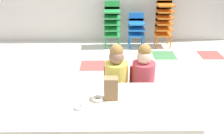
% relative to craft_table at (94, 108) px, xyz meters
% --- Properties ---
extents(ground_plane, '(6.27, 5.45, 0.02)m').
position_rel_craft_table_xyz_m(ground_plane, '(-0.16, 0.70, -0.54)').
color(ground_plane, silver).
extents(craft_table, '(1.76, 0.77, 0.58)m').
position_rel_craft_table_xyz_m(craft_table, '(0.00, 0.00, 0.00)').
color(craft_table, beige).
rests_on(craft_table, ground_plane).
extents(seated_child_near_camera, '(0.32, 0.31, 0.92)m').
position_rel_craft_table_xyz_m(seated_child_near_camera, '(0.22, 0.61, 0.02)').
color(seated_child_near_camera, red).
rests_on(seated_child_near_camera, ground_plane).
extents(seated_child_middle_seat, '(0.32, 0.31, 0.92)m').
position_rel_craft_table_xyz_m(seated_child_middle_seat, '(0.53, 0.61, 0.02)').
color(seated_child_middle_seat, red).
rests_on(seated_child_middle_seat, ground_plane).
extents(kid_chair_green_stack, '(0.32, 0.30, 0.92)m').
position_rel_craft_table_xyz_m(kid_chair_green_stack, '(0.20, 3.04, -0.01)').
color(kid_chair_green_stack, green).
rests_on(kid_chair_green_stack, ground_plane).
extents(kid_chair_blue_stack, '(0.32, 0.30, 0.68)m').
position_rel_craft_table_xyz_m(kid_chair_blue_stack, '(0.70, 3.04, -0.14)').
color(kid_chair_blue_stack, blue).
rests_on(kid_chair_blue_stack, ground_plane).
extents(kid_chair_orange_stack, '(0.32, 0.30, 1.04)m').
position_rel_craft_table_xyz_m(kid_chair_orange_stack, '(1.25, 3.04, 0.05)').
color(kid_chair_orange_stack, orange).
rests_on(kid_chair_orange_stack, ground_plane).
extents(paper_bag_brown, '(0.13, 0.09, 0.22)m').
position_rel_craft_table_xyz_m(paper_bag_brown, '(0.15, 0.08, 0.16)').
color(paper_bag_brown, '#9E754C').
rests_on(paper_bag_brown, craft_table).
extents(paper_plate_near_edge, '(0.18, 0.18, 0.01)m').
position_rel_craft_table_xyz_m(paper_plate_near_edge, '(-0.13, -0.08, 0.05)').
color(paper_plate_near_edge, white).
rests_on(paper_plate_near_edge, craft_table).
extents(paper_plate_center_table, '(0.18, 0.18, 0.01)m').
position_rel_craft_table_xyz_m(paper_plate_center_table, '(-0.41, -0.10, 0.05)').
color(paper_plate_center_table, white).
rests_on(paper_plate_center_table, craft_table).
extents(donut_powdered_on_plate, '(0.10, 0.10, 0.03)m').
position_rel_craft_table_xyz_m(donut_powdered_on_plate, '(-0.13, -0.08, 0.07)').
color(donut_powdered_on_plate, white).
rests_on(donut_powdered_on_plate, craft_table).
extents(donut_powdered_loose, '(0.11, 0.11, 0.03)m').
position_rel_craft_table_xyz_m(donut_powdered_loose, '(0.03, 0.06, 0.06)').
color(donut_powdered_loose, white).
rests_on(donut_powdered_loose, craft_table).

